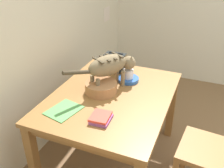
{
  "coord_description": "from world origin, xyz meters",
  "views": [
    {
      "loc": [
        -1.58,
        0.72,
        1.84
      ],
      "look_at": [
        0.13,
        1.42,
        0.83
      ],
      "focal_mm": 41.18,
      "sensor_mm": 36.0,
      "label": 1
    }
  ],
  "objects_px": {
    "dining_table": "(112,103)",
    "wicker_basket": "(101,87)",
    "toaster": "(115,62)",
    "wooden_chair_near": "(214,150)",
    "book_stack": "(101,118)",
    "saucer_bowl": "(128,79)",
    "cat": "(110,66)",
    "magazine": "(64,110)",
    "coffee_mug": "(128,74)"
  },
  "relations": [
    {
      "from": "magazine",
      "to": "toaster",
      "type": "distance_m",
      "value": 0.82
    },
    {
      "from": "book_stack",
      "to": "toaster",
      "type": "bearing_deg",
      "value": 14.83
    },
    {
      "from": "magazine",
      "to": "wooden_chair_near",
      "type": "distance_m",
      "value": 1.18
    },
    {
      "from": "dining_table",
      "to": "wicker_basket",
      "type": "distance_m",
      "value": 0.17
    },
    {
      "from": "magazine",
      "to": "wicker_basket",
      "type": "distance_m",
      "value": 0.39
    },
    {
      "from": "wooden_chair_near",
      "to": "wicker_basket",
      "type": "bearing_deg",
      "value": 91.69
    },
    {
      "from": "wooden_chair_near",
      "to": "toaster",
      "type": "bearing_deg",
      "value": 68.76
    },
    {
      "from": "coffee_mug",
      "to": "book_stack",
      "type": "height_order",
      "value": "coffee_mug"
    },
    {
      "from": "cat",
      "to": "wicker_basket",
      "type": "distance_m",
      "value": 0.2
    },
    {
      "from": "magazine",
      "to": "wicker_basket",
      "type": "relative_size",
      "value": 0.94
    },
    {
      "from": "coffee_mug",
      "to": "book_stack",
      "type": "bearing_deg",
      "value": -178.36
    },
    {
      "from": "toaster",
      "to": "wooden_chair_near",
      "type": "distance_m",
      "value": 1.19
    },
    {
      "from": "toaster",
      "to": "coffee_mug",
      "type": "bearing_deg",
      "value": -129.44
    },
    {
      "from": "coffee_mug",
      "to": "wooden_chair_near",
      "type": "xyz_separation_m",
      "value": [
        -0.34,
        -0.82,
        -0.34
      ]
    },
    {
      "from": "cat",
      "to": "wicker_basket",
      "type": "height_order",
      "value": "cat"
    },
    {
      "from": "dining_table",
      "to": "wooden_chair_near",
      "type": "distance_m",
      "value": 0.88
    },
    {
      "from": "coffee_mug",
      "to": "toaster",
      "type": "relative_size",
      "value": 0.67
    },
    {
      "from": "toaster",
      "to": "wooden_chair_near",
      "type": "bearing_deg",
      "value": -116.48
    },
    {
      "from": "cat",
      "to": "toaster",
      "type": "bearing_deg",
      "value": 137.0
    },
    {
      "from": "toaster",
      "to": "wooden_chair_near",
      "type": "height_order",
      "value": "wooden_chair_near"
    },
    {
      "from": "dining_table",
      "to": "cat",
      "type": "height_order",
      "value": "cat"
    },
    {
      "from": "wooden_chair_near",
      "to": "book_stack",
      "type": "bearing_deg",
      "value": 116.31
    },
    {
      "from": "saucer_bowl",
      "to": "toaster",
      "type": "distance_m",
      "value": 0.27
    },
    {
      "from": "dining_table",
      "to": "toaster",
      "type": "height_order",
      "value": "toaster"
    },
    {
      "from": "dining_table",
      "to": "coffee_mug",
      "type": "bearing_deg",
      "value": -8.61
    },
    {
      "from": "saucer_bowl",
      "to": "wooden_chair_near",
      "type": "height_order",
      "value": "wooden_chair_near"
    },
    {
      "from": "coffee_mug",
      "to": "magazine",
      "type": "bearing_deg",
      "value": 155.71
    },
    {
      "from": "cat",
      "to": "toaster",
      "type": "height_order",
      "value": "cat"
    },
    {
      "from": "dining_table",
      "to": "coffee_mug",
      "type": "distance_m",
      "value": 0.33
    },
    {
      "from": "magazine",
      "to": "book_stack",
      "type": "height_order",
      "value": "book_stack"
    },
    {
      "from": "saucer_bowl",
      "to": "wicker_basket",
      "type": "bearing_deg",
      "value": 152.48
    },
    {
      "from": "magazine",
      "to": "book_stack",
      "type": "bearing_deg",
      "value": -78.09
    },
    {
      "from": "dining_table",
      "to": "magazine",
      "type": "xyz_separation_m",
      "value": [
        -0.36,
        0.25,
        0.09
      ]
    },
    {
      "from": "saucer_bowl",
      "to": "wicker_basket",
      "type": "relative_size",
      "value": 0.72
    },
    {
      "from": "magazine",
      "to": "toaster",
      "type": "xyz_separation_m",
      "value": [
        0.81,
        -0.1,
        0.08
      ]
    },
    {
      "from": "cat",
      "to": "wooden_chair_near",
      "type": "xyz_separation_m",
      "value": [
        -0.17,
        -0.92,
        -0.47
      ]
    },
    {
      "from": "cat",
      "to": "wicker_basket",
      "type": "bearing_deg",
      "value": -78.43
    },
    {
      "from": "cat",
      "to": "saucer_bowl",
      "type": "xyz_separation_m",
      "value": [
        0.17,
        -0.11,
        -0.19
      ]
    },
    {
      "from": "book_stack",
      "to": "wooden_chair_near",
      "type": "distance_m",
      "value": 0.9
    },
    {
      "from": "dining_table",
      "to": "saucer_bowl",
      "type": "height_order",
      "value": "saucer_bowl"
    },
    {
      "from": "saucer_bowl",
      "to": "book_stack",
      "type": "height_order",
      "value": "book_stack"
    },
    {
      "from": "wooden_chair_near",
      "to": "coffee_mug",
      "type": "bearing_deg",
      "value": 72.45
    },
    {
      "from": "dining_table",
      "to": "cat",
      "type": "bearing_deg",
      "value": 27.98
    },
    {
      "from": "magazine",
      "to": "coffee_mug",
      "type": "bearing_deg",
      "value": -11.65
    },
    {
      "from": "toaster",
      "to": "cat",
      "type": "bearing_deg",
      "value": -164.8
    },
    {
      "from": "coffee_mug",
      "to": "cat",
      "type": "bearing_deg",
      "value": 148.67
    },
    {
      "from": "cat",
      "to": "wooden_chair_near",
      "type": "height_order",
      "value": "cat"
    },
    {
      "from": "saucer_bowl",
      "to": "wicker_basket",
      "type": "xyz_separation_m",
      "value": [
        -0.28,
        0.15,
        0.03
      ]
    },
    {
      "from": "dining_table",
      "to": "saucer_bowl",
      "type": "bearing_deg",
      "value": -8.7
    },
    {
      "from": "dining_table",
      "to": "coffee_mug",
      "type": "relative_size",
      "value": 9.3
    }
  ]
}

